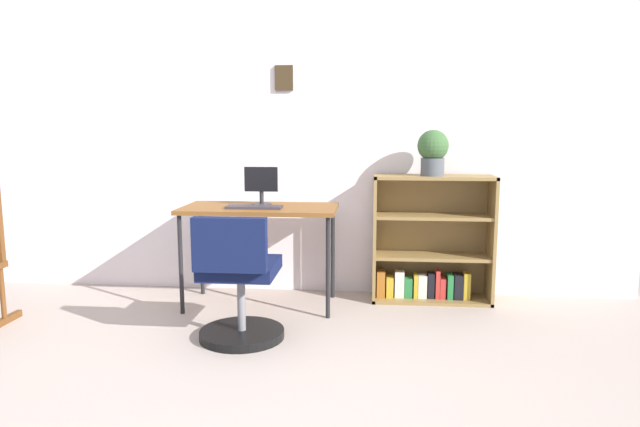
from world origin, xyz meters
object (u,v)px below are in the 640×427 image
at_px(office_chair, 239,287).
at_px(bookshelf_low, 430,245).
at_px(desk, 260,215).
at_px(monitor, 261,185).
at_px(potted_plant_on_shelf, 433,151).
at_px(keyboard, 254,207).

bearing_deg(office_chair, bookshelf_low, 38.65).
height_order(desk, monitor, monitor).
distance_m(office_chair, potted_plant_on_shelf, 1.72).
bearing_deg(potted_plant_on_shelf, keyboard, -166.26).
relative_size(monitor, office_chair, 0.35).
distance_m(monitor, bookshelf_low, 1.33).
height_order(desk, potted_plant_on_shelf, potted_plant_on_shelf).
height_order(office_chair, potted_plant_on_shelf, potted_plant_on_shelf).
bearing_deg(bookshelf_low, desk, -167.67).
xyz_separation_m(desk, keyboard, (-0.02, -0.09, 0.07)).
relative_size(bookshelf_low, potted_plant_on_shelf, 2.85).
distance_m(monitor, keyboard, 0.22).
bearing_deg(office_chair, desk, 90.79).
bearing_deg(keyboard, potted_plant_on_shelf, 13.74).
bearing_deg(keyboard, desk, 78.84).
distance_m(bookshelf_low, potted_plant_on_shelf, 0.71).
relative_size(monitor, bookshelf_low, 0.30).
distance_m(desk, monitor, 0.22).
relative_size(office_chair, potted_plant_on_shelf, 2.40).
relative_size(monitor, potted_plant_on_shelf, 0.84).
height_order(keyboard, bookshelf_low, bookshelf_low).
height_order(bookshelf_low, potted_plant_on_shelf, potted_plant_on_shelf).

